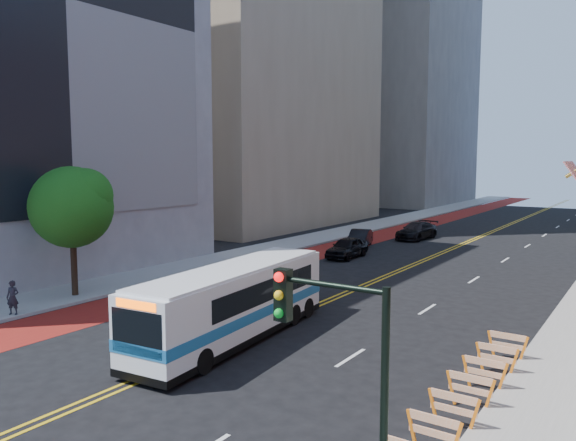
# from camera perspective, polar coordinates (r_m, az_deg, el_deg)

# --- Properties ---
(ground) EXTENTS (160.00, 160.00, 0.00)m
(ground) POSITION_cam_1_polar(r_m,az_deg,el_deg) (19.49, -15.60, -15.62)
(ground) COLOR black
(ground) RESTS_ON ground
(sidewalk_left) EXTENTS (4.00, 140.00, 0.15)m
(sidewalk_left) POSITION_cam_1_polar(r_m,az_deg,el_deg) (49.56, 1.88, -2.03)
(sidewalk_left) COLOR gray
(sidewalk_left) RESTS_ON ground
(bus_lane_paint) EXTENTS (3.60, 140.00, 0.01)m
(bus_lane_paint) POSITION_cam_1_polar(r_m,az_deg,el_deg) (47.65, 5.87, -2.48)
(bus_lane_paint) COLOR maroon
(bus_lane_paint) RESTS_ON ground
(center_line_inner) EXTENTS (0.14, 140.00, 0.01)m
(center_line_inner) POSITION_cam_1_polar(r_m,az_deg,el_deg) (44.56, 14.92, -3.27)
(center_line_inner) COLOR gold
(center_line_inner) RESTS_ON ground
(center_line_outer) EXTENTS (0.14, 140.00, 0.01)m
(center_line_outer) POSITION_cam_1_polar(r_m,az_deg,el_deg) (44.45, 15.36, -3.30)
(center_line_outer) COLOR gold
(center_line_outer) RESTS_ON ground
(lane_dashes) EXTENTS (0.14, 98.20, 0.01)m
(lane_dashes) POSITION_cam_1_polar(r_m,az_deg,el_deg) (51.00, 23.16, -2.38)
(lane_dashes) COLOR silver
(lane_dashes) RESTS_ON ground
(midrise_left_far) EXTENTS (20.00, 26.00, 65.00)m
(midrise_left_far) POSITION_cam_1_polar(r_m,az_deg,el_deg) (100.59, 11.21, 20.67)
(midrise_left_far) COLOR slate
(midrise_left_far) RESTS_ON ground
(construction_barriers) EXTENTS (1.42, 10.91, 1.00)m
(construction_barriers) POSITION_cam_1_polar(r_m,az_deg,el_deg) (16.99, 17.29, -16.58)
(construction_barriers) COLOR orange
(construction_barriers) RESTS_ON ground
(street_tree) EXTENTS (4.20, 4.20, 6.70)m
(street_tree) POSITION_cam_1_polar(r_m,az_deg,el_deg) (30.81, -21.01, 1.58)
(street_tree) COLOR black
(street_tree) RESTS_ON sidewalk_left
(traffic_signal) EXTENTS (2.21, 0.34, 5.07)m
(traffic_signal) POSITION_cam_1_polar(r_m,az_deg,el_deg) (9.92, 4.96, -14.18)
(traffic_signal) COLOR black
(traffic_signal) RESTS_ON sidewalk_right
(transit_bus) EXTENTS (3.34, 10.99, 2.97)m
(transit_bus) POSITION_cam_1_polar(r_m,az_deg,el_deg) (22.62, -5.34, -8.21)
(transit_bus) COLOR white
(transit_bus) RESTS_ON ground
(car_a) EXTENTS (1.92, 4.48, 1.51)m
(car_a) POSITION_cam_1_polar(r_m,az_deg,el_deg) (41.44, 6.02, -2.74)
(car_a) COLOR black
(car_a) RESTS_ON ground
(car_b) EXTENTS (2.62, 4.56, 1.42)m
(car_b) POSITION_cam_1_polar(r_m,az_deg,el_deg) (46.73, 7.31, -1.80)
(car_b) COLOR black
(car_b) RESTS_ON ground
(car_c) EXTENTS (2.57, 5.48, 1.55)m
(car_c) POSITION_cam_1_polar(r_m,az_deg,el_deg) (52.05, 12.95, -1.02)
(car_c) COLOR black
(car_c) RESTS_ON ground
(pedestrian) EXTENTS (0.68, 0.61, 1.57)m
(pedestrian) POSITION_cam_1_polar(r_m,az_deg,el_deg) (28.60, -26.18, -7.04)
(pedestrian) COLOR black
(pedestrian) RESTS_ON sidewalk_left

